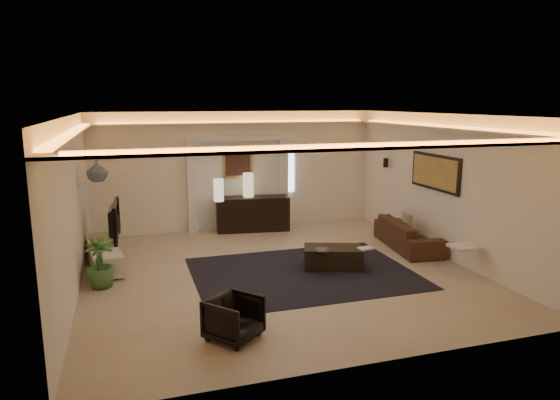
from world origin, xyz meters
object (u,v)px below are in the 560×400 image
object	(u,v)px
coffee_table	(333,257)
armchair	(234,318)
console	(253,214)
sofa	(408,234)

from	to	relation	value
coffee_table	armchair	bearing A→B (deg)	-117.60
coffee_table	console	bearing A→B (deg)	122.53
console	armchair	size ratio (longest dim) A/B	2.73
sofa	console	bearing A→B (deg)	56.81
console	coffee_table	distance (m)	3.30
console	coffee_table	world-z (taller)	console
coffee_table	sofa	bearing A→B (deg)	38.84
coffee_table	armchair	world-z (taller)	armchair
console	coffee_table	size ratio (longest dim) A/B	1.61
console	sofa	bearing A→B (deg)	-32.72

